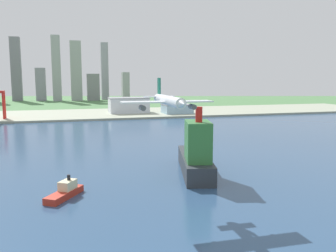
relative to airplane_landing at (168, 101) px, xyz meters
name	(u,v)px	position (x,y,z in m)	size (l,w,h in m)	color
ground_plane	(127,136)	(12.07, 170.57, -41.21)	(2400.00, 2400.00, 0.00)	#4E7D4A
water_bay	(141,149)	(12.07, 110.57, -41.14)	(840.00, 360.00, 0.15)	#2D4C70
industrial_pier	(105,114)	(12.07, 360.57, -39.96)	(840.00, 140.00, 2.50)	#9FA68E
airplane_landing	(168,101)	(0.00, 0.00, 0.00)	(35.64, 38.43, 12.24)	silver
container_barge	(196,155)	(25.83, 38.06, -30.70)	(26.83, 57.60, 36.08)	#2D3338
tugboat_small	(65,191)	(-39.15, 20.59, -38.64)	(16.49, 20.73, 8.89)	#B22D1E
warehouse_main	(129,105)	(44.81, 355.08, -28.20)	(54.07, 34.93, 20.97)	silver
warehouse_annex	(177,109)	(106.83, 328.15, -32.49)	(38.25, 32.25, 12.41)	#99BCD1
distant_skyline	(61,75)	(-47.49, 698.38, 16.53)	(301.52, 71.49, 142.00)	gray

